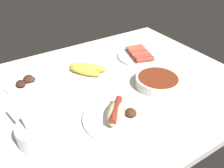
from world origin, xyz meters
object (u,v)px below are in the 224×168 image
object	(u,v)px
plate_hotdog_assembled	(117,115)
plate_sausages	(139,55)
plate_grilled_meat	(29,82)
bowl_coleslaw	(38,132)
banana_bunch	(87,69)
bowl_chili	(158,81)

from	to	relation	value
plate_hotdog_assembled	plate_sausages	bearing A→B (deg)	-137.25
plate_grilled_meat	plate_sausages	distance (cm)	55.37
bowl_coleslaw	banana_bunch	bearing A→B (deg)	-138.23
plate_sausages	bowl_chili	world-z (taller)	bowl_chili
plate_grilled_meat	bowl_chili	world-z (taller)	bowl_chili
plate_grilled_meat	plate_hotdog_assembled	size ratio (longest dim) A/B	0.86
plate_hotdog_assembled	plate_grilled_meat	bearing A→B (deg)	-62.84
bowl_coleslaw	plate_hotdog_assembled	bearing A→B (deg)	168.43
plate_grilled_meat	bowl_coleslaw	distance (cm)	33.89
bowl_coleslaw	bowl_chili	size ratio (longest dim) A/B	0.83
bowl_chili	banana_bunch	bearing A→B (deg)	-51.54
bowl_coleslaw	plate_sausages	world-z (taller)	bowl_coleslaw
banana_bunch	bowl_coleslaw	xyz separation A→B (cm)	(31.55, 28.17, 1.54)
bowl_chili	plate_hotdog_assembled	bearing A→B (deg)	17.25
plate_grilled_meat	plate_hotdog_assembled	distance (cm)	43.32
plate_grilled_meat	bowl_coleslaw	bearing A→B (deg)	79.50
plate_sausages	bowl_coleslaw	bearing A→B (deg)	24.04
bowl_coleslaw	bowl_chili	distance (cm)	51.85
bowl_chili	bowl_coleslaw	bearing A→B (deg)	3.00
plate_sausages	plate_hotdog_assembled	distance (cm)	48.05
plate_sausages	plate_hotdog_assembled	world-z (taller)	plate_hotdog_assembled
plate_hotdog_assembled	bowl_coleslaw	bearing A→B (deg)	-11.57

